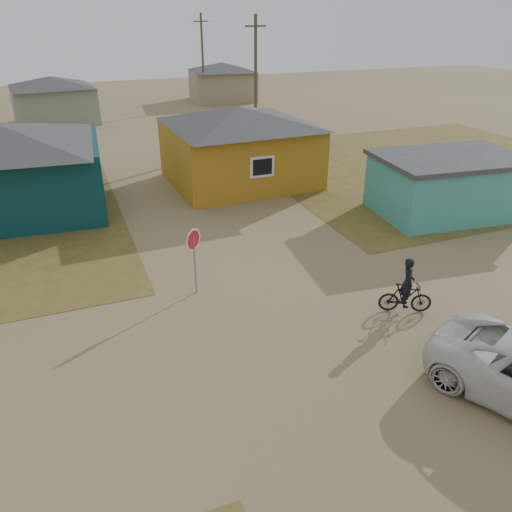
{
  "coord_description": "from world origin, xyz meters",
  "views": [
    {
      "loc": [
        -6.04,
        -9.96,
        8.16
      ],
      "look_at": [
        -0.95,
        3.0,
        1.3
      ],
      "focal_mm": 35.0,
      "sensor_mm": 36.0,
      "label": 1
    }
  ],
  "objects": [
    {
      "name": "ground",
      "position": [
        0.0,
        0.0,
        0.0
      ],
      "size": [
        120.0,
        120.0,
        0.0
      ],
      "primitive_type": "plane",
      "color": "#8F7952"
    },
    {
      "name": "grass_ne",
      "position": [
        14.0,
        13.0,
        0.01
      ],
      "size": [
        20.0,
        18.0,
        0.0
      ],
      "primitive_type": "cube",
      "color": "brown",
      "rests_on": "ground"
    },
    {
      "name": "house_teal",
      "position": [
        -8.5,
        13.5,
        2.05
      ],
      "size": [
        8.93,
        7.08,
        4.0
      ],
      "color": "#093033",
      "rests_on": "ground"
    },
    {
      "name": "house_yellow",
      "position": [
        2.5,
        14.0,
        2.0
      ],
      "size": [
        7.72,
        6.76,
        3.9
      ],
      "color": "#B0791B",
      "rests_on": "ground"
    },
    {
      "name": "shed_turquoise",
      "position": [
        9.5,
        6.5,
        1.31
      ],
      "size": [
        6.71,
        4.93,
        2.6
      ],
      "color": "teal",
      "rests_on": "ground"
    },
    {
      "name": "house_pale_west",
      "position": [
        -6.0,
        34.0,
        1.86
      ],
      "size": [
        7.04,
        6.15,
        3.6
      ],
      "color": "gray",
      "rests_on": "ground"
    },
    {
      "name": "house_beige_east",
      "position": [
        10.0,
        40.0,
        1.86
      ],
      "size": [
        6.95,
        6.05,
        3.6
      ],
      "color": "gray",
      "rests_on": "ground"
    },
    {
      "name": "utility_pole_near",
      "position": [
        6.5,
        22.0,
        4.14
      ],
      "size": [
        1.4,
        0.2,
        8.0
      ],
      "color": "brown",
      "rests_on": "ground"
    },
    {
      "name": "utility_pole_far",
      "position": [
        7.5,
        38.0,
        4.14
      ],
      "size": [
        1.4,
        0.2,
        8.0
      ],
      "color": "brown",
      "rests_on": "ground"
    },
    {
      "name": "stop_sign",
      "position": [
        -2.74,
        3.69,
        1.66
      ],
      "size": [
        0.71,
        0.25,
        2.24
      ],
      "color": "gray",
      "rests_on": "ground"
    },
    {
      "name": "cyclist",
      "position": [
        2.79,
        0.31,
        0.65
      ],
      "size": [
        1.61,
        1.06,
        1.77
      ],
      "color": "black",
      "rests_on": "ground"
    }
  ]
}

